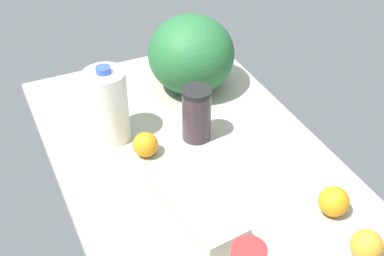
% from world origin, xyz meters
% --- Properties ---
extents(countertop, '(1.20, 0.76, 0.03)m').
position_xyz_m(countertop, '(0.00, 0.00, 0.01)').
color(countertop, '#A4A591').
rests_on(countertop, ground).
extents(egg_carton, '(0.34, 0.16, 0.06)m').
position_xyz_m(egg_carton, '(-0.22, 0.09, 0.06)').
color(egg_carton, '#BBB3A4').
rests_on(egg_carton, countertop).
extents(milk_jug, '(0.12, 0.12, 0.24)m').
position_xyz_m(milk_jug, '(0.19, 0.19, 0.14)').
color(milk_jug, white).
rests_on(milk_jug, countertop).
extents(shaker_bottle, '(0.09, 0.09, 0.17)m').
position_xyz_m(shaker_bottle, '(0.07, -0.05, 0.12)').
color(shaker_bottle, '#3C2E35').
rests_on(shaker_bottle, countertop).
extents(watermelon, '(0.29, 0.29, 0.26)m').
position_xyz_m(watermelon, '(0.33, -0.15, 0.16)').
color(watermelon, '#256533').
rests_on(watermelon, countertop).
extents(orange_loose, '(0.08, 0.08, 0.08)m').
position_xyz_m(orange_loose, '(-0.50, -0.21, 0.07)').
color(orange_loose, orange).
rests_on(orange_loose, countertop).
extents(orange_far_back, '(0.08, 0.08, 0.08)m').
position_xyz_m(orange_far_back, '(-0.36, -0.23, 0.07)').
color(orange_far_back, orange).
rests_on(orange_far_back, countertop).
extents(orange_beside_bowl, '(0.07, 0.07, 0.07)m').
position_xyz_m(orange_beside_bowl, '(0.06, 0.12, 0.07)').
color(orange_beside_bowl, orange).
rests_on(orange_beside_bowl, countertop).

